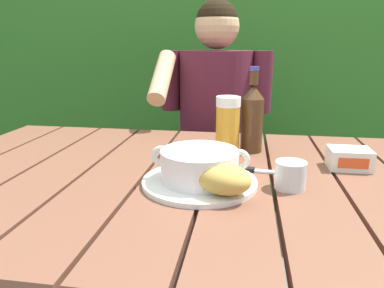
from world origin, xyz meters
name	(u,v)px	position (x,y,z in m)	size (l,w,h in m)	color
dining_table	(177,203)	(0.00, 0.00, 0.64)	(1.43, 0.91, 0.73)	brown
hedge_backdrop	(229,18)	(0.03, 1.64, 1.21)	(3.84, 0.99, 2.99)	#2C6721
chair_near_diner	(217,160)	(0.03, 0.89, 0.47)	(0.45, 0.43, 0.92)	brown
person_eating	(214,120)	(0.03, 0.70, 0.72)	(0.48, 0.47, 1.23)	#531C2D
serving_plate	(200,182)	(0.07, -0.06, 0.73)	(0.27, 0.27, 0.01)	white
soup_bowl	(200,164)	(0.07, -0.06, 0.78)	(0.23, 0.18, 0.08)	white
bread_roll	(223,178)	(0.13, -0.13, 0.77)	(0.16, 0.14, 0.07)	gold
beer_glass	(228,126)	(0.12, 0.19, 0.81)	(0.07, 0.07, 0.17)	orange
beer_bottle	(252,117)	(0.19, 0.23, 0.83)	(0.07, 0.07, 0.26)	#4A2C17
water_glass_small	(290,175)	(0.28, -0.05, 0.76)	(0.07, 0.07, 0.06)	silver
butter_tub	(349,159)	(0.45, 0.11, 0.75)	(0.11, 0.08, 0.05)	white
table_knife	(253,170)	(0.19, 0.05, 0.73)	(0.17, 0.03, 0.01)	silver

